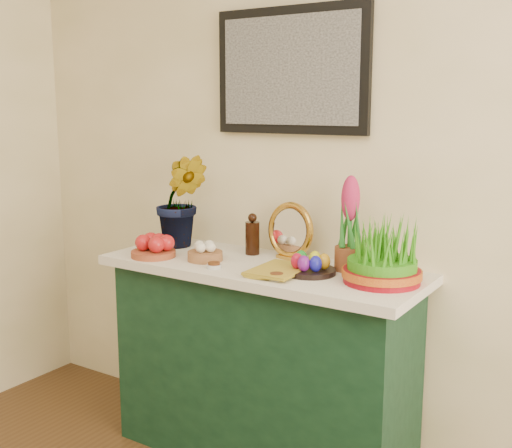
{
  "coord_description": "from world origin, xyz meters",
  "views": [
    {
      "loc": [
        0.97,
        -0.23,
        1.56
      ],
      "look_at": [
        -0.45,
        1.95,
        1.07
      ],
      "focal_mm": 45.0,
      "sensor_mm": 36.0,
      "label": 1
    }
  ],
  "objects_px": {
    "sideboard": "(262,366)",
    "mirror": "(290,231)",
    "book": "(258,266)",
    "wheatgrass_sabzeh": "(382,255)",
    "hyacinth_green": "(181,185)"
  },
  "relations": [
    {
      "from": "sideboard",
      "to": "mirror",
      "type": "relative_size",
      "value": 5.06
    },
    {
      "from": "sideboard",
      "to": "book",
      "type": "height_order",
      "value": "book"
    },
    {
      "from": "hyacinth_green",
      "to": "mirror",
      "type": "distance_m",
      "value": 0.58
    },
    {
      "from": "mirror",
      "to": "sideboard",
      "type": "bearing_deg",
      "value": -108.11
    },
    {
      "from": "book",
      "to": "wheatgrass_sabzeh",
      "type": "distance_m",
      "value": 0.51
    },
    {
      "from": "hyacinth_green",
      "to": "mirror",
      "type": "xyz_separation_m",
      "value": [
        0.55,
        0.07,
        -0.17
      ]
    },
    {
      "from": "book",
      "to": "mirror",
      "type": "bearing_deg",
      "value": 87.91
    },
    {
      "from": "hyacinth_green",
      "to": "mirror",
      "type": "height_order",
      "value": "hyacinth_green"
    },
    {
      "from": "mirror",
      "to": "wheatgrass_sabzeh",
      "type": "bearing_deg",
      "value": -16.96
    },
    {
      "from": "sideboard",
      "to": "mirror",
      "type": "height_order",
      "value": "mirror"
    },
    {
      "from": "sideboard",
      "to": "wheatgrass_sabzeh",
      "type": "bearing_deg",
      "value": -0.01
    },
    {
      "from": "book",
      "to": "wheatgrass_sabzeh",
      "type": "xyz_separation_m",
      "value": [
        0.49,
        0.11,
        0.09
      ]
    },
    {
      "from": "sideboard",
      "to": "book",
      "type": "xyz_separation_m",
      "value": [
        0.05,
        -0.11,
        0.48
      ]
    },
    {
      "from": "mirror",
      "to": "book",
      "type": "xyz_separation_m",
      "value": [
        -0.0,
        -0.26,
        -0.1
      ]
    },
    {
      "from": "hyacinth_green",
      "to": "book",
      "type": "height_order",
      "value": "hyacinth_green"
    }
  ]
}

